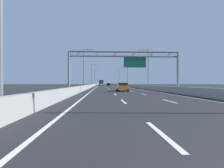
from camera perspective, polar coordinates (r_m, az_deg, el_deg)
ground_plane at (r=101.63m, az=-1.27°, el=-0.49°), size 260.00×260.00×0.00m
lane_dash_left_0 at (r=5.52m, az=14.99°, el=-14.63°), size 0.16×3.00×0.01m
lane_dash_left_1 at (r=14.23m, az=3.54°, el=-5.42°), size 0.16×3.00×0.01m
lane_dash_left_2 at (r=23.17m, az=0.91°, el=-3.20°), size 0.16×3.00×0.01m
lane_dash_left_3 at (r=32.14m, az=-0.25°, el=-2.22°), size 0.16×3.00×0.01m
lane_dash_left_4 at (r=41.12m, az=-0.90°, el=-1.66°), size 0.16×3.00×0.01m
lane_dash_left_5 at (r=50.11m, az=-1.32°, el=-1.31°), size 0.16×3.00×0.01m
lane_dash_left_6 at (r=59.10m, az=-1.61°, el=-1.06°), size 0.16×3.00×0.01m
lane_dash_left_7 at (r=68.10m, az=-1.82°, el=-0.88°), size 0.16×3.00×0.01m
lane_dash_left_8 at (r=77.09m, az=-1.99°, el=-0.74°), size 0.16×3.00×0.01m
lane_dash_left_9 at (r=86.09m, az=-2.12°, el=-0.63°), size 0.16×3.00×0.01m
lane_dash_left_10 at (r=95.09m, az=-2.22°, el=-0.54°), size 0.16×3.00×0.01m
lane_dash_left_11 at (r=104.09m, az=-2.31°, el=-0.47°), size 0.16×3.00×0.01m
lane_dash_left_12 at (r=113.08m, az=-2.38°, el=-0.40°), size 0.16×3.00×0.01m
lane_dash_left_13 at (r=122.08m, az=-2.44°, el=-0.35°), size 0.16×3.00×0.01m
lane_dash_left_14 at (r=131.08m, az=-2.50°, el=-0.30°), size 0.16×3.00×0.01m
lane_dash_left_15 at (r=140.08m, az=-2.54°, el=-0.26°), size 0.16×3.00×0.01m
lane_dash_left_16 at (r=149.08m, az=-2.58°, el=-0.23°), size 0.16×3.00×0.01m
lane_dash_left_17 at (r=158.08m, az=-2.62°, el=-0.20°), size 0.16×3.00×0.01m
lane_dash_right_1 at (r=15.08m, az=17.30°, el=-5.10°), size 0.16×3.00×0.01m
lane_dash_right_2 at (r=23.70m, az=9.64°, el=-3.13°), size 0.16×3.00×0.01m
lane_dash_right_3 at (r=32.52m, az=6.10°, el=-2.19°), size 0.16×3.00×0.01m
lane_dash_right_4 at (r=41.42m, az=4.08°, el=-1.65°), size 0.16×3.00×0.01m
lane_dash_right_5 at (r=50.36m, az=2.78°, el=-1.30°), size 0.16×3.00×0.01m
lane_dash_right_6 at (r=59.31m, az=1.87°, el=-1.06°), size 0.16×3.00×0.01m
lane_dash_right_7 at (r=68.28m, az=1.20°, el=-0.88°), size 0.16×3.00×0.01m
lane_dash_right_8 at (r=77.26m, az=0.69°, el=-0.74°), size 0.16×3.00×0.01m
lane_dash_right_9 at (r=86.24m, az=0.28°, el=-0.63°), size 0.16×3.00×0.01m
lane_dash_right_10 at (r=95.22m, az=-0.05°, el=-0.54°), size 0.16×3.00×0.01m
lane_dash_right_11 at (r=104.21m, az=-0.33°, el=-0.46°), size 0.16×3.00×0.01m
lane_dash_right_12 at (r=113.19m, az=-0.56°, el=-0.40°), size 0.16×3.00×0.01m
lane_dash_right_13 at (r=122.18m, az=-0.75°, el=-0.35°), size 0.16×3.00×0.01m
lane_dash_right_14 at (r=131.18m, az=-0.92°, el=-0.30°), size 0.16×3.00×0.01m
lane_dash_right_15 at (r=140.17m, az=-1.07°, el=-0.26°), size 0.16×3.00×0.01m
lane_dash_right_16 at (r=149.16m, az=-1.20°, el=-0.23°), size 0.16×3.00×0.01m
lane_dash_right_17 at (r=158.16m, az=-1.32°, el=-0.20°), size 0.16×3.00×0.01m
edge_line_left at (r=89.59m, az=-4.37°, el=-0.59°), size 0.16×176.00×0.01m
edge_line_right at (r=90.00m, az=2.33°, el=-0.59°), size 0.16×176.00×0.01m
barrier_left at (r=111.62m, az=-4.99°, el=-0.17°), size 0.45×220.00×0.95m
barrier_right at (r=112.05m, az=2.08°, el=-0.17°), size 0.45×220.00×0.95m
sign_gantry at (r=28.51m, az=4.24°, el=7.25°), size 17.07×0.36×6.36m
streetlamp_left_mid at (r=44.18m, az=-8.44°, el=5.47°), size 2.58×0.28×9.50m
streetlamp_right_mid at (r=45.34m, az=10.79°, el=5.34°), size 2.58×0.28×9.50m
streetlamp_left_far at (r=79.84m, az=-6.10°, el=3.17°), size 2.58×0.28×9.50m
streetlamp_right_far at (r=80.48m, az=4.59°, el=3.14°), size 2.58×0.28×9.50m
streetlamp_left_distant at (r=115.60m, az=-5.21°, el=2.28°), size 2.58×0.28×9.50m
streetlamp_right_distant at (r=116.05m, az=2.18°, el=2.28°), size 2.58×0.28×9.50m
orange_car at (r=32.06m, az=3.16°, el=-0.88°), size 1.76×4.66×1.47m
white_car at (r=97.86m, az=-3.20°, el=-0.07°), size 1.86×4.68×1.49m
silver_car at (r=118.08m, az=-3.39°, el=0.00°), size 1.84×4.29×1.51m
black_car at (r=89.28m, az=-1.11°, el=-0.13°), size 1.72×4.64×1.40m
box_truck at (r=107.84m, az=-3.35°, el=0.46°), size 2.50×8.78×3.14m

